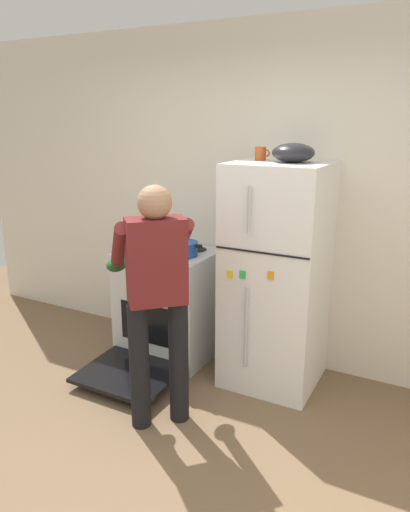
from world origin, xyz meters
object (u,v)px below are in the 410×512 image
refrigerator (277,277)px  mixing_bowl (293,153)px  red_pot (182,248)px  pepper_mill (152,230)px  person_cook (156,285)px  coffee_mug (261,154)px  stove_range (169,304)px

refrigerator → mixing_bowl: bearing=0.2°
red_pot → pepper_mill: pepper_mill is taller
red_pot → person_cook: bearing=-70.6°
red_pot → coffee_mug: size_ratio=3.13×
person_cook → coffee_mug: 1.24m
coffee_mug → red_pot: bearing=-170.7°
refrigerator → mixing_bowl: (0.08, 0.00, 0.91)m
refrigerator → red_pot: (-0.78, -0.05, 0.13)m
refrigerator → coffee_mug: 0.91m
refrigerator → pepper_mill: 1.27m
stove_range → pepper_mill: pepper_mill is taller
stove_range → pepper_mill: bearing=144.0°
pepper_mill → mixing_bowl: size_ratio=0.68×
red_pot → coffee_mug: (0.61, 0.10, 0.76)m
stove_range → pepper_mill: 0.68m
pepper_mill → coffee_mug: bearing=-8.0°
coffee_mug → person_cook: bearing=-109.3°
person_cook → coffee_mug: size_ratio=14.28×
person_cook → pepper_mill: 1.30m
stove_range → person_cook: person_cook is taller
person_cook → mixing_bowl: 1.30m
red_pot → pepper_mill: size_ratio=1.76×
stove_range → person_cook: bearing=-62.2°
stove_range → coffee_mug: (0.77, 0.07, 1.28)m
red_pot → pepper_mill: bearing=151.5°
red_pot → mixing_bowl: size_ratio=1.20×
red_pot → coffee_mug: 0.98m
refrigerator → pepper_mill: size_ratio=8.46×
person_cook → pepper_mill: (-0.75, 1.06, 0.06)m
refrigerator → person_cook: 1.00m
pepper_mill → refrigerator: bearing=-9.1°
person_cook → pepper_mill: person_cook is taller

